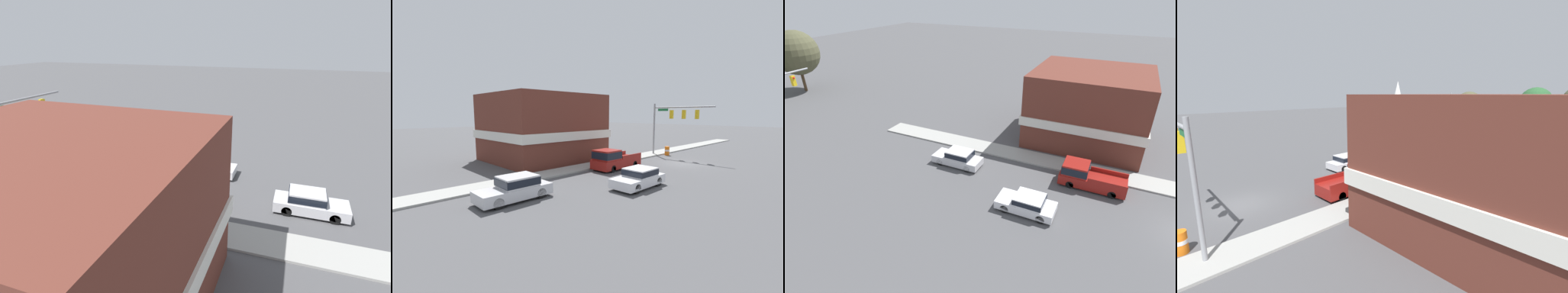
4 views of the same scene
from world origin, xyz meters
TOP-DOWN VIEW (x-y plane):
  - ground_plane at (0.00, 0.00)m, footprint 200.00×200.00m
  - sidewalk_curb at (5.70, 0.00)m, footprint 2.40×60.00m
  - near_signal_assembly at (2.89, -3.33)m, footprint 7.64×0.49m
  - far_signal_assembly at (-3.19, 37.00)m, footprint 7.16×0.49m
  - car_lead at (-2.07, 11.03)m, footprint 1.94×4.36m
  - car_distant at (-1.95, 44.67)m, footprint 1.85×4.82m
  - car_oncoming at (1.60, 18.91)m, footprint 1.85×4.59m
  - pickup_truck_parked at (3.26, 7.62)m, footprint 2.09×5.32m
  - construction_barrel at (3.90, -3.96)m, footprint 0.60×0.60m
  - corner_brick_building at (12.68, 9.20)m, footprint 10.87×11.74m
  - church_steeple at (-22.74, 42.85)m, footprint 2.81×2.81m
  - backdrop_tree_left_far at (-10.79, 54.81)m, footprint 6.25×6.25m
  - backdrop_tree_left_mid at (-2.70, 52.56)m, footprint 4.26×4.26m
  - backdrop_tree_center at (3.00, 55.15)m, footprint 6.13×6.13m

SIDE VIEW (x-z plane):
  - ground_plane at x=0.00m, z-range 0.00..0.00m
  - sidewalk_curb at x=5.70m, z-range 0.00..0.14m
  - construction_barrel at x=3.90m, z-range 0.01..1.15m
  - car_lead at x=-2.07m, z-range 0.03..1.43m
  - car_distant at x=-1.95m, z-range 0.03..1.44m
  - car_oncoming at x=1.60m, z-range 0.03..1.54m
  - pickup_truck_parked at x=3.26m, z-range -0.02..1.94m
  - corner_brick_building at x=12.68m, z-range -0.08..7.41m
  - backdrop_tree_left_mid at x=-2.70m, z-range 1.04..7.40m
  - near_signal_assembly at x=2.89m, z-range 1.56..8.18m
  - backdrop_tree_left_far at x=-10.79m, z-range 0.88..8.91m
  - church_steeple at x=-22.74m, z-range 0.24..10.67m
  - far_signal_assembly at x=-3.19m, z-range 1.82..9.54m
  - backdrop_tree_center at x=3.00m, z-range 1.32..10.10m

